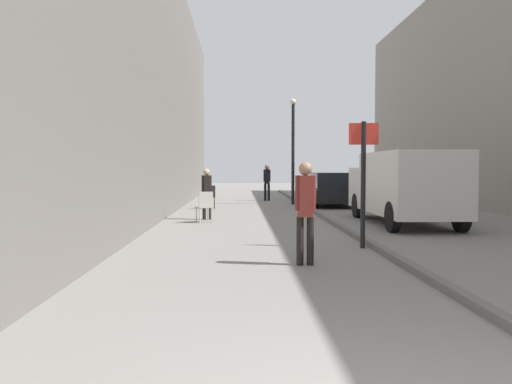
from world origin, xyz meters
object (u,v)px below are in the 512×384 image
object	(u,v)px
cafe_chair_by_doorway	(209,195)
pedestrian_mid_block	(267,180)
parked_car	(331,189)
cafe_chair_near_window	(205,205)
lamp_post	(293,144)
pedestrian_far_crossing	(305,206)
pedestrian_main_foreground	(207,190)
delivery_van	(403,185)
street_sign_post	(363,173)

from	to	relation	value
cafe_chair_by_doorway	pedestrian_mid_block	bearing A→B (deg)	47.81
parked_car	cafe_chair_near_window	size ratio (longest dim) A/B	4.51
lamp_post	pedestrian_far_crossing	bearing A→B (deg)	-95.24
pedestrian_main_foreground	lamp_post	xyz separation A→B (m)	(3.47, 6.61, 1.78)
delivery_van	parked_car	distance (m)	7.32
pedestrian_mid_block	street_sign_post	xyz separation A→B (m)	(1.15, -15.09, 0.50)
delivery_van	cafe_chair_by_doorway	distance (m)	8.45
parked_car	pedestrian_mid_block	bearing A→B (deg)	128.28
pedestrian_mid_block	parked_car	distance (m)	4.33
lamp_post	parked_car	bearing A→B (deg)	-27.83
pedestrian_mid_block	lamp_post	bearing A→B (deg)	-53.22
lamp_post	cafe_chair_by_doorway	distance (m)	4.79
pedestrian_main_foreground	pedestrian_far_crossing	world-z (taller)	pedestrian_far_crossing
delivery_van	street_sign_post	xyz separation A→B (m)	(-2.28, -4.39, 0.40)
pedestrian_main_foreground	cafe_chair_by_doorway	xyz separation A→B (m)	(-0.18, 4.40, -0.39)
pedestrian_main_foreground	cafe_chair_by_doorway	size ratio (longest dim) A/B	1.73
street_sign_post	lamp_post	size ratio (longest dim) A/B	0.55
lamp_post	pedestrian_main_foreground	bearing A→B (deg)	-117.69
pedestrian_main_foreground	lamp_post	world-z (taller)	lamp_post
street_sign_post	cafe_chair_by_doorway	world-z (taller)	street_sign_post
pedestrian_main_foreground	cafe_chair_by_doorway	world-z (taller)	pedestrian_main_foreground
pedestrian_main_foreground	pedestrian_far_crossing	bearing A→B (deg)	90.79
pedestrian_far_crossing	lamp_post	world-z (taller)	lamp_post
pedestrian_main_foreground	cafe_chair_near_window	bearing A→B (deg)	75.11
pedestrian_far_crossing	cafe_chair_near_window	distance (m)	7.08
pedestrian_far_crossing	parked_car	world-z (taller)	pedestrian_far_crossing
cafe_chair_by_doorway	cafe_chair_near_window	bearing A→B (deg)	-101.79
pedestrian_mid_block	pedestrian_far_crossing	world-z (taller)	pedestrian_mid_block
pedestrian_main_foreground	parked_car	bearing A→B (deg)	-146.12
street_sign_post	lamp_post	world-z (taller)	lamp_post
cafe_chair_by_doorway	pedestrian_main_foreground	bearing A→B (deg)	-101.42
street_sign_post	lamp_post	xyz separation A→B (m)	(-0.12, 12.47, 1.18)
delivery_van	lamp_post	bearing A→B (deg)	106.54
delivery_van	cafe_chair_by_doorway	world-z (taller)	delivery_van
delivery_van	street_sign_post	size ratio (longest dim) A/B	2.11
delivery_van	pedestrian_main_foreground	bearing A→B (deg)	165.93
pedestrian_mid_block	cafe_chair_near_window	world-z (taller)	pedestrian_mid_block
pedestrian_main_foreground	parked_car	world-z (taller)	pedestrian_main_foreground
pedestrian_far_crossing	parked_car	xyz separation A→B (m)	(2.88, 13.42, -0.30)
pedestrian_far_crossing	lamp_post	bearing A→B (deg)	-97.46
pedestrian_far_crossing	lamp_post	size ratio (longest dim) A/B	0.37
pedestrian_main_foreground	pedestrian_mid_block	xyz separation A→B (m)	(2.44, 9.23, 0.11)
delivery_van	lamp_post	world-z (taller)	lamp_post
pedestrian_main_foreground	delivery_van	distance (m)	6.06
pedestrian_far_crossing	cafe_chair_by_doorway	distance (m)	12.27
parked_car	cafe_chair_by_doorway	size ratio (longest dim) A/B	4.51
pedestrian_mid_block	pedestrian_far_crossing	bearing A→B (deg)	-75.72
pedestrian_mid_block	delivery_van	bearing A→B (deg)	-57.00
pedestrian_main_foreground	cafe_chair_by_doorway	distance (m)	4.42
delivery_van	lamp_post	distance (m)	8.58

